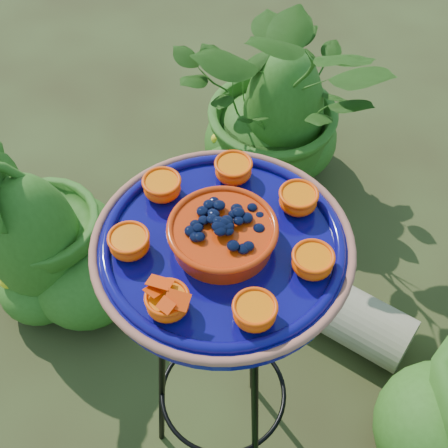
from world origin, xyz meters
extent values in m
plane|color=black|center=(0.00, 0.00, 0.00)|extent=(20.00, 20.00, 0.00)
torus|color=black|center=(0.11, -0.13, 0.86)|extent=(0.32, 0.32, 0.02)
torus|color=black|center=(0.11, -0.13, 0.30)|extent=(0.40, 0.40, 0.01)
cylinder|color=black|center=(0.06, 0.00, 0.43)|extent=(0.04, 0.09, 0.87)
cylinder|color=black|center=(0.01, -0.24, 0.43)|extent=(0.07, 0.07, 0.87)
cylinder|color=black|center=(0.24, -0.16, 0.43)|extent=(0.09, 0.03, 0.87)
cylinder|color=#0A0861|center=(0.11, -0.13, 0.90)|extent=(0.56, 0.56, 0.04)
torus|color=#A05C48|center=(0.11, -0.13, 0.91)|extent=(0.46, 0.46, 0.02)
torus|color=#0A0861|center=(0.11, -0.13, 0.92)|extent=(0.43, 0.43, 0.02)
cylinder|color=red|center=(0.11, -0.13, 0.94)|extent=(0.22, 0.22, 0.04)
torus|color=red|center=(0.11, -0.13, 0.96)|extent=(0.19, 0.19, 0.01)
ellipsoid|color=black|center=(0.11, -0.13, 0.96)|extent=(0.15, 0.15, 0.03)
ellipsoid|color=#FF3B02|center=(0.24, -0.05, 0.93)|extent=(0.07, 0.07, 0.03)
cylinder|color=#EA6404|center=(0.24, -0.05, 0.95)|extent=(0.06, 0.06, 0.01)
ellipsoid|color=#FF3B02|center=(0.13, 0.03, 0.93)|extent=(0.07, 0.07, 0.03)
cylinder|color=#EA6404|center=(0.13, 0.03, 0.95)|extent=(0.06, 0.06, 0.01)
ellipsoid|color=#FF3B02|center=(0.00, -0.01, 0.93)|extent=(0.07, 0.07, 0.03)
cylinder|color=#EA6404|center=(0.00, -0.01, 0.95)|extent=(0.06, 0.06, 0.01)
ellipsoid|color=#FF3B02|center=(-0.05, -0.14, 0.93)|extent=(0.07, 0.07, 0.03)
cylinder|color=#EA6404|center=(-0.05, -0.14, 0.95)|extent=(0.06, 0.06, 0.01)
ellipsoid|color=#FF3B02|center=(0.01, -0.26, 0.93)|extent=(0.07, 0.07, 0.03)
cylinder|color=#EA6404|center=(0.01, -0.26, 0.95)|extent=(0.06, 0.06, 0.01)
ellipsoid|color=#FF3B02|center=(0.15, -0.28, 0.93)|extent=(0.07, 0.07, 0.03)
cylinder|color=#EA6404|center=(0.15, -0.28, 0.95)|extent=(0.06, 0.06, 0.01)
ellipsoid|color=#FF3B02|center=(0.25, -0.19, 0.93)|extent=(0.07, 0.07, 0.03)
cylinder|color=#EA6404|center=(0.25, -0.19, 0.95)|extent=(0.06, 0.06, 0.01)
cylinder|color=black|center=(0.15, -0.28, 0.96)|extent=(0.02, 0.02, 0.00)
cube|color=#FC3C05|center=(0.13, -0.28, 0.97)|extent=(0.05, 0.04, 0.01)
cube|color=#FC3C05|center=(0.17, -0.28, 0.97)|extent=(0.05, 0.04, 0.01)
cylinder|color=gray|center=(0.03, 0.38, 0.09)|extent=(0.56, 0.31, 0.18)
imported|color=#295516|center=(-0.54, 0.71, 0.39)|extent=(0.92, 0.88, 0.78)
imported|color=#295516|center=(-0.65, -0.24, 0.40)|extent=(0.45, 0.51, 0.79)
camera|label=1|loc=(0.60, -0.56, 1.78)|focal=50.00mm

